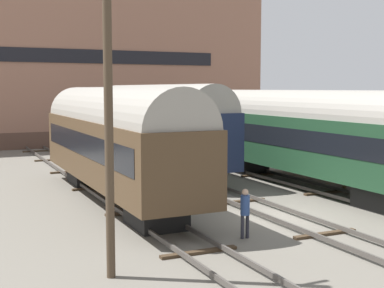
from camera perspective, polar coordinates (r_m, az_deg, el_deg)
ground_plane at (r=22.03m, az=9.04°, el=-7.68°), size 200.00×200.00×0.00m
track_left at (r=19.71m, az=-3.11°, el=-8.82°), size 2.60×60.00×0.26m
track_middle at (r=21.99m, az=9.05°, el=-7.32°), size 2.60×60.00×0.26m
track_right at (r=25.07m, az=18.52°, el=-5.92°), size 2.60×60.00×0.26m
train_car_navy at (r=33.50m, az=-3.96°, el=2.34°), size 3.10×16.64×5.40m
train_car_brown at (r=24.62m, az=-8.22°, el=0.73°), size 3.12×15.61×5.23m
train_car_green at (r=28.38m, az=11.86°, el=1.26°), size 2.87×17.82×5.08m
station_platform at (r=29.09m, az=17.63°, el=-2.47°), size 2.52×14.40×1.13m
bench at (r=28.15m, az=19.63°, el=-1.64°), size 1.40×0.40×0.91m
person_worker at (r=18.60m, az=5.68°, el=-6.88°), size 0.32×0.32×1.73m
utility_pole at (r=14.40m, az=-8.91°, el=4.24°), size 1.80×0.24×9.18m
warehouse_building at (r=53.18m, az=-13.84°, el=8.02°), size 38.36×10.65×14.47m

